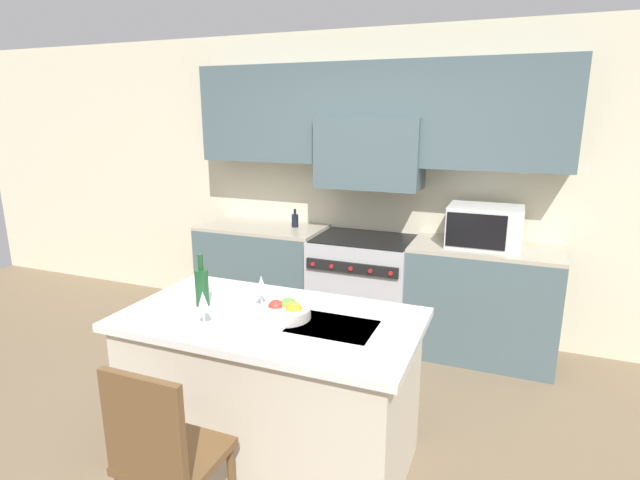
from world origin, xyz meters
name	(u,v)px	position (x,y,z in m)	size (l,w,h in m)	color
ground_plane	(259,474)	(0.00, 0.00, 0.00)	(10.00, 10.00, 0.00)	#7A664C
back_cabinetry	(374,160)	(0.00, 2.24, 1.58)	(10.00, 0.46, 2.70)	beige
back_counter	(363,286)	(0.00, 1.98, 0.47)	(3.21, 0.62, 0.94)	#4C6066
range_stove	(363,288)	(0.00, 1.96, 0.46)	(0.86, 0.70, 0.93)	#B7B7BC
microwave	(485,226)	(1.00, 1.98, 1.11)	(0.57, 0.40, 0.33)	silver
kitchen_island	(272,389)	(0.01, 0.16, 0.46)	(1.64, 0.90, 0.91)	beige
island_chair	(163,452)	(-0.12, -0.61, 0.55)	(0.42, 0.40, 0.97)	brown
wine_bottle	(202,286)	(-0.42, 0.16, 1.02)	(0.08, 0.08, 0.31)	#194723
wine_glass_near	(203,302)	(-0.25, -0.08, 1.03)	(0.07, 0.07, 0.19)	white
wine_glass_far	(261,286)	(-0.09, 0.26, 1.03)	(0.07, 0.07, 0.19)	white
fruit_bowl	(286,311)	(0.10, 0.17, 0.94)	(0.28, 0.28, 0.10)	silver
oil_bottle_on_counter	(295,220)	(-0.70, 2.06, 1.01)	(0.06, 0.06, 0.17)	black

